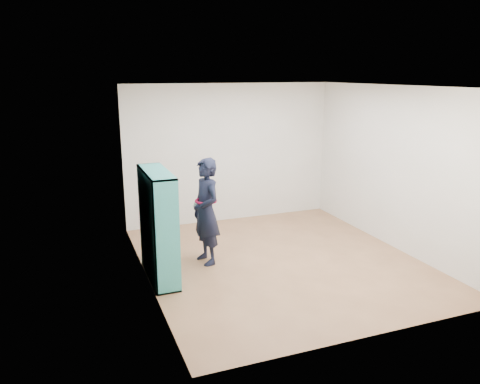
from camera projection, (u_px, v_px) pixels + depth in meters
name	position (u px, v px, depth m)	size (l,w,h in m)	color
floor	(280.00, 261.00, 7.13)	(4.50, 4.50, 0.00)	brown
ceiling	(284.00, 86.00, 6.48)	(4.50, 4.50, 0.00)	white
wall_left	(144.00, 190.00, 6.11)	(0.02, 4.50, 2.60)	beige
wall_right	(395.00, 168.00, 7.49)	(0.02, 4.50, 2.60)	beige
wall_back	(230.00, 153.00, 8.84)	(4.00, 0.02, 2.60)	beige
wall_front	(379.00, 223.00, 4.77)	(4.00, 0.02, 2.60)	beige
bookshelf	(156.00, 227.00, 6.38)	(0.33, 1.14, 1.52)	teal
person	(206.00, 211.00, 6.89)	(0.48, 0.64, 1.59)	black
smartphone	(196.00, 205.00, 6.87)	(0.06, 0.11, 0.14)	silver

